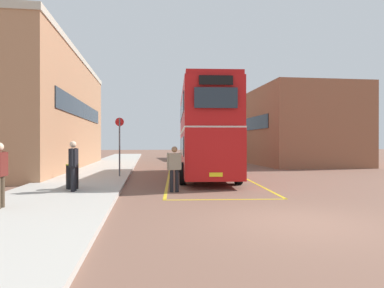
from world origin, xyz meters
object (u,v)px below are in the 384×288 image
(single_deck_bus, at_px, (198,145))
(litter_bin, at_px, (72,176))
(pedestrian_boarding, at_px, (174,166))
(double_decker_bus, at_px, (204,131))
(bus_stop_sign, at_px, (120,141))
(pedestrian_waiting_near, at_px, (73,162))
(pedestrian_waiting_far, at_px, (0,170))

(single_deck_bus, xyz_separation_m, litter_bin, (-8.47, -24.97, -1.04))
(single_deck_bus, bearing_deg, pedestrian_boarding, -100.46)
(double_decker_bus, distance_m, bus_stop_sign, 4.51)
(pedestrian_waiting_near, xyz_separation_m, pedestrian_waiting_far, (-1.24, -2.96, -0.04))
(double_decker_bus, height_order, single_deck_bus, double_decker_bus)
(bus_stop_sign, bearing_deg, litter_bin, -106.37)
(single_deck_bus, bearing_deg, pedestrian_waiting_near, -107.89)
(pedestrian_boarding, bearing_deg, pedestrian_waiting_far, -146.04)
(double_decker_bus, xyz_separation_m, pedestrian_waiting_far, (-6.88, -8.50, -1.37))
(litter_bin, relative_size, bus_stop_sign, 0.31)
(pedestrian_boarding, distance_m, bus_stop_sign, 5.63)
(double_decker_bus, bearing_deg, pedestrian_waiting_far, -128.99)
(pedestrian_boarding, height_order, pedestrian_waiting_far, pedestrian_waiting_far)
(single_deck_bus, relative_size, pedestrian_waiting_far, 5.45)
(pedestrian_waiting_near, distance_m, bus_stop_sign, 5.48)
(pedestrian_waiting_near, bearing_deg, litter_bin, 105.37)
(single_deck_bus, xyz_separation_m, bus_stop_sign, (-7.11, -20.35, 0.29))
(pedestrian_waiting_near, distance_m, litter_bin, 0.91)
(pedestrian_waiting_near, xyz_separation_m, bus_stop_sign, (1.17, 5.30, 0.75))
(single_deck_bus, height_order, pedestrian_waiting_far, single_deck_bus)
(pedestrian_waiting_near, height_order, bus_stop_sign, bus_stop_sign)
(pedestrian_boarding, bearing_deg, double_decker_bus, 68.78)
(bus_stop_sign, bearing_deg, pedestrian_waiting_near, -102.45)
(pedestrian_boarding, height_order, bus_stop_sign, bus_stop_sign)
(double_decker_bus, height_order, pedestrian_waiting_near, double_decker_bus)
(double_decker_bus, distance_m, litter_bin, 7.82)
(double_decker_bus, relative_size, pedestrian_waiting_far, 6.07)
(single_deck_bus, distance_m, bus_stop_sign, 21.56)
(single_deck_bus, bearing_deg, double_decker_bus, -97.49)
(double_decker_bus, relative_size, litter_bin, 11.35)
(single_deck_bus, relative_size, litter_bin, 10.20)
(pedestrian_waiting_far, height_order, litter_bin, pedestrian_waiting_far)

